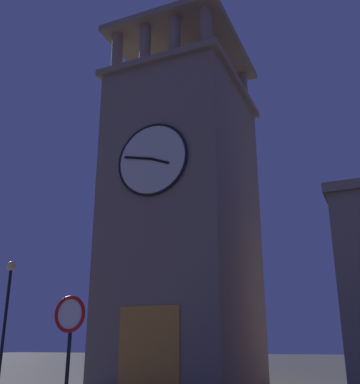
% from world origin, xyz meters
% --- Properties ---
extents(clocktower, '(7.79, 9.36, 24.16)m').
position_xyz_m(clocktower, '(1.66, -2.65, 9.49)').
color(clocktower, gray).
rests_on(clocktower, ground_plane).
extents(street_lamp, '(0.44, 0.44, 5.93)m').
position_xyz_m(street_lamp, '(7.02, 5.55, 4.06)').
color(street_lamp, black).
rests_on(street_lamp, ground_plane).
extents(no_horn_sign, '(0.78, 0.14, 3.21)m').
position_xyz_m(no_horn_sign, '(-2.69, 13.75, 2.53)').
color(no_horn_sign, black).
rests_on(no_horn_sign, ground_plane).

